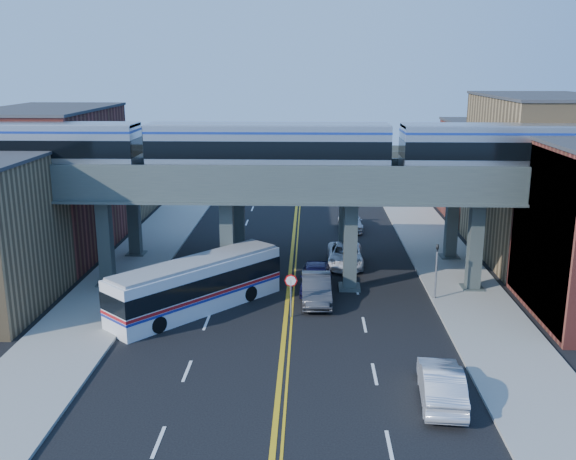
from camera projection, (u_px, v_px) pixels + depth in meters
name	position (u px, v px, depth m)	size (l,w,h in m)	color
ground	(284.00, 338.00, 34.57)	(120.00, 120.00, 0.00)	black
sidewalk_west	(125.00, 275.00, 44.61)	(5.00, 70.00, 0.16)	gray
sidewalk_east	(457.00, 279.00, 43.85)	(5.00, 70.00, 0.16)	gray
building_west_b	(52.00, 183.00, 49.29)	(8.00, 14.00, 11.00)	brown
building_west_c	(106.00, 174.00, 62.24)	(8.00, 10.00, 8.00)	olive
building_east_b	(539.00, 179.00, 47.95)	(8.00, 14.00, 12.00)	olive
building_east_c	(490.00, 171.00, 60.91)	(8.00, 10.00, 9.00)	brown
mural_panel	(539.00, 236.00, 36.78)	(0.10, 9.50, 9.50)	teal
elevated_viaduct_near	(289.00, 192.00, 40.70)	(52.00, 3.60, 7.40)	#45514E
elevated_viaduct_far	(292.00, 174.00, 47.47)	(52.00, 3.60, 7.40)	#45514E
transit_train	(268.00, 148.00, 40.05)	(46.70, 2.93, 3.41)	black
stop_sign	(291.00, 289.00, 37.03)	(0.76, 0.09, 2.63)	slate
traffic_signal	(436.00, 266.00, 39.50)	(0.15, 0.18, 4.10)	slate
transit_bus	(197.00, 286.00, 38.23)	(9.56, 10.26, 2.96)	silver
car_lane_a	(316.00, 277.00, 41.79)	(2.03, 5.05, 1.72)	#100F37
car_lane_b	(316.00, 289.00, 39.73)	(1.78, 5.10, 1.68)	#302F32
car_lane_c	(345.00, 255.00, 47.07)	(2.51, 5.45, 1.51)	white
car_lane_d	(350.00, 221.00, 57.31)	(2.02, 4.98, 1.44)	silver
car_parked_curb	(441.00, 384.00, 27.90)	(1.76, 5.04, 1.66)	silver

